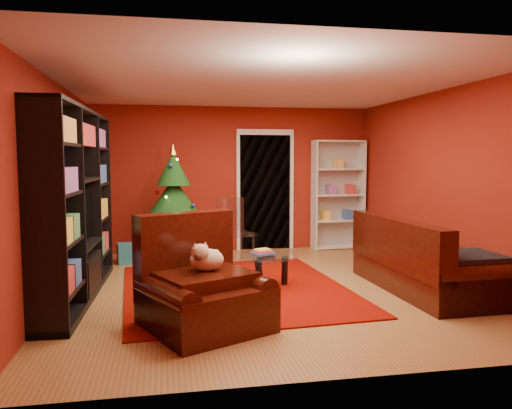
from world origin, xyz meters
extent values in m
cube|color=brown|center=(0.00, 0.00, -0.03)|extent=(5.00, 5.50, 0.05)
cube|color=silver|center=(0.00, 0.00, 2.62)|extent=(5.00, 5.50, 0.05)
cube|color=maroon|center=(0.00, 2.77, 1.30)|extent=(5.00, 0.05, 2.60)
cube|color=maroon|center=(-2.52, 0.00, 1.30)|extent=(0.05, 5.50, 2.60)
cube|color=maroon|center=(2.52, 0.00, 1.30)|extent=(0.05, 5.50, 2.60)
cube|color=#790A00|center=(-0.34, 0.00, 0.01)|extent=(2.98, 3.41, 0.02)
cube|color=#20677D|center=(-1.81, 1.91, 0.16)|extent=(0.37, 0.37, 0.32)
cube|color=#1E5229|center=(-0.78, 2.03, 0.13)|extent=(0.30, 0.30, 0.25)
cube|color=maroon|center=(-1.23, 2.59, 0.12)|extent=(0.25, 0.25, 0.24)
camera|label=1|loc=(-1.22, -6.22, 1.67)|focal=35.00mm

